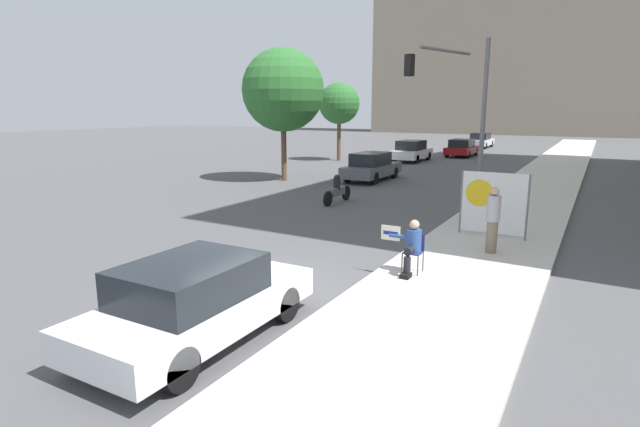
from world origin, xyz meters
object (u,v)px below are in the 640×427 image
object	(u,v)px
street_tree_near_curb	(283,90)
jogger_on_sidewalk	(493,220)
car_on_road_far_lane	(481,140)
street_tree_midblock	(339,104)
car_on_road_distant	(462,148)
car_on_road_midblock	(411,151)
traffic_light_pole	(454,96)
car_on_road_nearest	(371,167)
seated_protester	(411,245)
parked_car_curbside	(196,300)
motorcycle_on_road	(337,191)
protest_banner	(493,203)

from	to	relation	value
street_tree_near_curb	jogger_on_sidewalk	bearing A→B (deg)	-36.54
car_on_road_far_lane	street_tree_midblock	bearing A→B (deg)	-109.95
car_on_road_distant	car_on_road_far_lane	bearing A→B (deg)	93.88
jogger_on_sidewalk	street_tree_near_curb	world-z (taller)	street_tree_near_curb
car_on_road_midblock	car_on_road_far_lane	world-z (taller)	car_on_road_midblock
traffic_light_pole	street_tree_midblock	bearing A→B (deg)	130.55
car_on_road_midblock	car_on_road_distant	size ratio (longest dim) A/B	1.03
jogger_on_sidewalk	street_tree_midblock	size ratio (longest dim) A/B	0.30
car_on_road_nearest	seated_protester	bearing A→B (deg)	-63.08
car_on_road_nearest	car_on_road_midblock	bearing A→B (deg)	97.83
parked_car_curbside	motorcycle_on_road	distance (m)	12.66
jogger_on_sidewalk	motorcycle_on_road	xyz separation A→B (m)	(-7.00, 4.82, -0.49)
car_on_road_midblock	car_on_road_nearest	bearing A→B (deg)	-82.17
car_on_road_nearest	car_on_road_far_lane	world-z (taller)	car_on_road_nearest
car_on_road_far_lane	seated_protester	bearing A→B (deg)	-80.12
car_on_road_nearest	car_on_road_far_lane	bearing A→B (deg)	89.75
car_on_road_midblock	car_on_road_far_lane	bearing A→B (deg)	84.35
car_on_road_nearest	motorcycle_on_road	bearing A→B (deg)	-77.84
motorcycle_on_road	street_tree_midblock	bearing A→B (deg)	117.14
traffic_light_pole	car_on_road_midblock	bearing A→B (deg)	113.92
car_on_road_far_lane	motorcycle_on_road	distance (m)	33.27
seated_protester	parked_car_curbside	distance (m)	5.12
parked_car_curbside	car_on_road_nearest	xyz separation A→B (m)	(-5.15, 18.86, 0.04)
car_on_road_midblock	street_tree_midblock	xyz separation A→B (m)	(-4.94, -2.03, 3.39)
car_on_road_midblock	traffic_light_pole	bearing A→B (deg)	-66.08
car_on_road_nearest	street_tree_midblock	distance (m)	11.21
protest_banner	parked_car_curbside	size ratio (longest dim) A/B	0.45
jogger_on_sidewalk	parked_car_curbside	size ratio (longest dim) A/B	0.40
traffic_light_pole	car_on_road_far_lane	xyz separation A→B (m)	(-5.61, 32.10, -3.51)
street_tree_near_curb	seated_protester	bearing A→B (deg)	-46.48
car_on_road_nearest	street_tree_midblock	world-z (taller)	street_tree_midblock
car_on_road_nearest	car_on_road_far_lane	size ratio (longest dim) A/B	0.93
jogger_on_sidewalk	protest_banner	world-z (taller)	protest_banner
seated_protester	jogger_on_sidewalk	distance (m)	2.89
car_on_road_distant	car_on_road_midblock	bearing A→B (deg)	-111.97
car_on_road_far_lane	motorcycle_on_road	world-z (taller)	car_on_road_far_lane
traffic_light_pole	car_on_road_distant	distance (m)	22.65
jogger_on_sidewalk	car_on_road_far_lane	world-z (taller)	jogger_on_sidewalk
jogger_on_sidewalk	car_on_road_midblock	xyz separation A→B (m)	(-9.91, 22.16, -0.25)
street_tree_midblock	motorcycle_on_road	bearing A→B (deg)	-62.86
seated_protester	car_on_road_midblock	bearing A→B (deg)	98.08
parked_car_curbside	car_on_road_nearest	bearing A→B (deg)	105.27
parked_car_curbside	car_on_road_nearest	size ratio (longest dim) A/B	0.95
seated_protester	car_on_road_midblock	world-z (taller)	car_on_road_midblock
car_on_road_nearest	motorcycle_on_road	xyz separation A→B (m)	(1.46, -6.76, -0.23)
motorcycle_on_road	street_tree_midblock	size ratio (longest dim) A/B	0.39
protest_banner	seated_protester	bearing A→B (deg)	-101.92
traffic_light_pole	jogger_on_sidewalk	bearing A→B (deg)	-65.47
seated_protester	street_tree_near_curb	size ratio (longest dim) A/B	0.18
seated_protester	protest_banner	size ratio (longest dim) A/B	0.64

